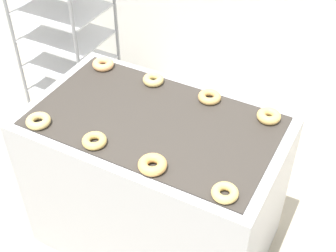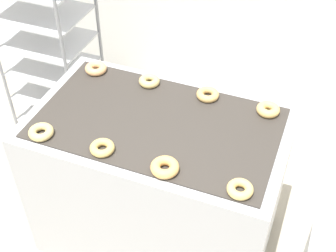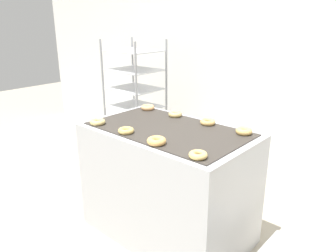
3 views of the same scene
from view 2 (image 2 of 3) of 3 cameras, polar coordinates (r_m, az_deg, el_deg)
fryer_machine at (r=2.79m, az=-1.13°, el=-7.06°), size 1.37×0.82×0.97m
baking_rack_cart at (r=3.51m, az=-14.33°, el=9.99°), size 0.59×0.50×1.58m
donut_near_left at (r=2.44m, az=-15.22°, el=-0.72°), size 0.13×0.13×0.04m
donut_near_midleft at (r=2.29m, az=-8.03°, el=-2.65°), size 0.12×0.12×0.04m
donut_near_midright at (r=2.18m, az=-0.39°, el=-5.05°), size 0.14×0.14×0.05m
donut_near_right at (r=2.12m, az=8.77°, el=-7.62°), size 0.12×0.12×0.04m
donut_far_left at (r=2.82m, az=-8.79°, el=6.95°), size 0.13×0.13×0.04m
donut_far_midleft at (r=2.69m, az=-2.30°, el=5.51°), size 0.12×0.12×0.04m
donut_far_midright at (r=2.60m, az=4.87°, el=3.85°), size 0.13×0.13×0.04m
donut_far_right at (r=2.54m, az=12.11°, el=2.00°), size 0.12×0.12×0.05m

